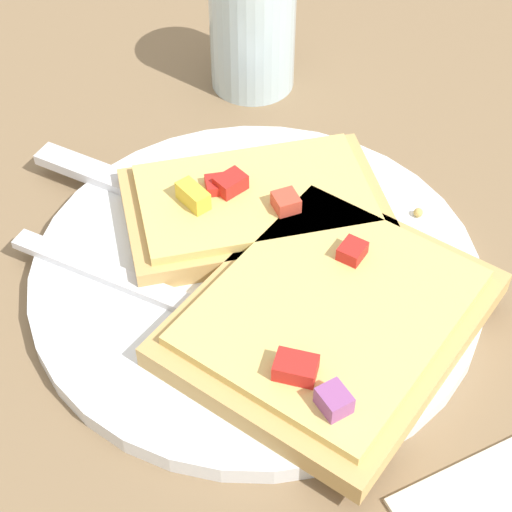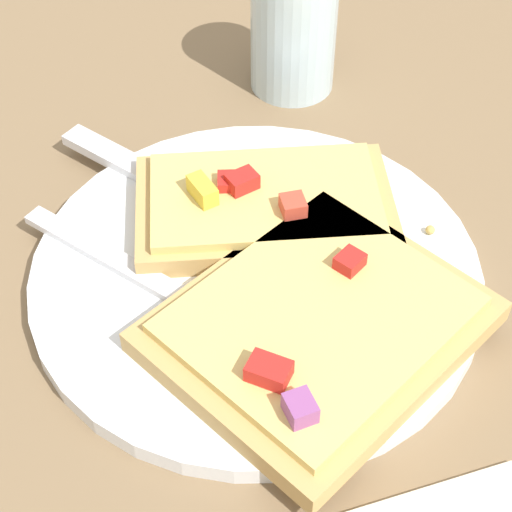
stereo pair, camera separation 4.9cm
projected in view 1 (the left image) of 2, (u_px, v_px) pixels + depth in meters
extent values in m
plane|color=#7F6647|center=(256.00, 281.00, 0.50)|extent=(4.00, 4.00, 0.00)
cylinder|color=white|center=(256.00, 275.00, 0.50)|extent=(0.26, 0.26, 0.01)
cube|color=silver|center=(112.00, 275.00, 0.49)|extent=(0.11, 0.09, 0.01)
cube|color=silver|center=(255.00, 332.00, 0.46)|extent=(0.06, 0.05, 0.01)
cube|color=silver|center=(315.00, 374.00, 0.44)|extent=(0.02, 0.02, 0.00)
cube|color=silver|center=(320.00, 364.00, 0.44)|extent=(0.02, 0.02, 0.00)
cube|color=silver|center=(326.00, 354.00, 0.45)|extent=(0.02, 0.02, 0.00)
cube|color=silver|center=(331.00, 344.00, 0.45)|extent=(0.02, 0.02, 0.00)
cube|color=silver|center=(95.00, 173.00, 0.55)|extent=(0.08, 0.06, 0.01)
cube|color=silver|center=(250.00, 232.00, 0.51)|extent=(0.12, 0.10, 0.00)
cube|color=tan|center=(330.00, 319.00, 0.46)|extent=(0.19, 0.21, 0.01)
cube|color=#E0C16B|center=(332.00, 307.00, 0.45)|extent=(0.17, 0.18, 0.01)
cube|color=red|center=(296.00, 368.00, 0.42)|extent=(0.02, 0.03, 0.01)
cube|color=#934C8E|center=(334.00, 400.00, 0.40)|extent=(0.02, 0.01, 0.01)
cube|color=red|center=(352.00, 251.00, 0.47)|extent=(0.02, 0.02, 0.01)
cube|color=tan|center=(254.00, 208.00, 0.52)|extent=(0.12, 0.17, 0.01)
cube|color=#E0C16B|center=(254.00, 195.00, 0.51)|extent=(0.11, 0.15, 0.01)
cube|color=#D14733|center=(286.00, 202.00, 0.50)|extent=(0.02, 0.01, 0.01)
cube|color=red|center=(231.00, 183.00, 0.51)|extent=(0.02, 0.02, 0.01)
cube|color=yellow|center=(193.00, 196.00, 0.50)|extent=(0.02, 0.02, 0.01)
cube|color=red|center=(220.00, 184.00, 0.51)|extent=(0.02, 0.02, 0.01)
sphere|color=tan|center=(418.00, 212.00, 0.52)|extent=(0.01, 0.01, 0.01)
sphere|color=tan|center=(298.00, 272.00, 0.49)|extent=(0.01, 0.01, 0.01)
sphere|color=tan|center=(258.00, 267.00, 0.49)|extent=(0.01, 0.01, 0.01)
cylinder|color=silver|center=(253.00, 30.00, 0.61)|extent=(0.06, 0.06, 0.09)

